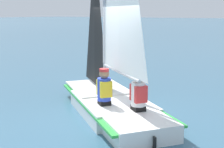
# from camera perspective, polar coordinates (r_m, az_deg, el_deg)

# --- Properties ---
(ground_plane) EXTENTS (260.00, 260.00, 0.00)m
(ground_plane) POSITION_cam_1_polar(r_m,az_deg,el_deg) (7.51, 0.00, -7.19)
(ground_plane) COLOR #38607A
(sailboat_main) EXTENTS (4.21, 3.57, 5.63)m
(sailboat_main) POSITION_cam_1_polar(r_m,az_deg,el_deg) (7.29, -0.01, -0.82)
(sailboat_main) COLOR white
(sailboat_main) RESTS_ON ground_plane
(sailor_helm) EXTENTS (0.43, 0.42, 1.16)m
(sailor_helm) POSITION_cam_1_polar(r_m,az_deg,el_deg) (6.88, -1.43, -3.40)
(sailor_helm) COLOR black
(sailor_helm) RESTS_ON ground_plane
(sailor_crew) EXTENTS (0.43, 0.42, 1.16)m
(sailor_crew) POSITION_cam_1_polar(r_m,az_deg,el_deg) (6.51, 4.85, -4.31)
(sailor_crew) COLOR black
(sailor_crew) RESTS_ON ground_plane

